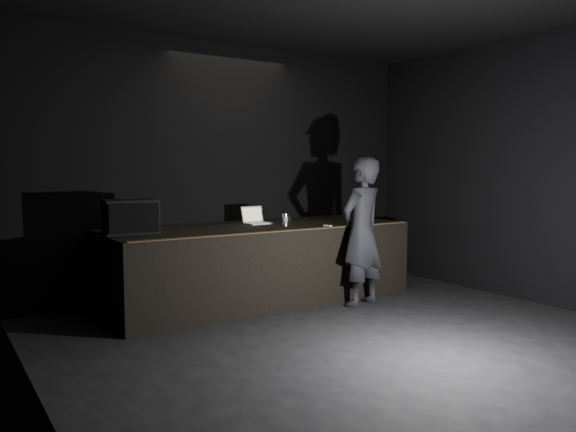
% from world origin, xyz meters
% --- Properties ---
extents(ground, '(7.00, 7.00, 0.00)m').
position_xyz_m(ground, '(0.00, 0.00, 0.00)').
color(ground, black).
rests_on(ground, ground).
extents(room_walls, '(6.10, 7.10, 3.52)m').
position_xyz_m(room_walls, '(0.00, 0.00, 2.02)').
color(room_walls, black).
rests_on(room_walls, ground).
extents(stage_riser, '(4.00, 1.50, 1.00)m').
position_xyz_m(stage_riser, '(0.00, 2.73, 0.50)').
color(stage_riser, black).
rests_on(stage_riser, ground).
extents(riser_lip, '(3.92, 0.10, 0.01)m').
position_xyz_m(riser_lip, '(0.00, 2.02, 1.01)').
color(riser_lip, brown).
rests_on(riser_lip, stage_riser).
extents(stage_monitor, '(0.64, 0.50, 0.40)m').
position_xyz_m(stage_monitor, '(-1.67, 2.76, 1.20)').
color(stage_monitor, black).
rests_on(stage_monitor, stage_riser).
extents(cable, '(0.88, 0.34, 0.02)m').
position_xyz_m(cable, '(-0.25, 2.96, 1.01)').
color(cable, black).
rests_on(cable, stage_riser).
extents(laptop, '(0.35, 0.32, 0.23)m').
position_xyz_m(laptop, '(0.12, 2.98, 1.06)').
color(laptop, white).
rests_on(laptop, stage_riser).
extents(beer_can, '(0.07, 0.07, 0.16)m').
position_xyz_m(beer_can, '(0.30, 2.50, 1.08)').
color(beer_can, silver).
rests_on(beer_can, stage_riser).
extents(plastic_cup, '(0.09, 0.09, 0.11)m').
position_xyz_m(plastic_cup, '(0.48, 2.73, 1.06)').
color(plastic_cup, white).
rests_on(plastic_cup, stage_riser).
extents(wii_remote, '(0.04, 0.14, 0.03)m').
position_xyz_m(wii_remote, '(0.69, 2.10, 1.01)').
color(wii_remote, white).
rests_on(wii_remote, stage_riser).
extents(person, '(0.78, 0.60, 1.90)m').
position_xyz_m(person, '(0.99, 1.78, 0.95)').
color(person, black).
rests_on(person, ground).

